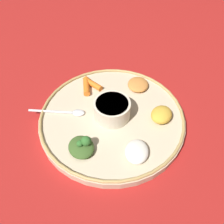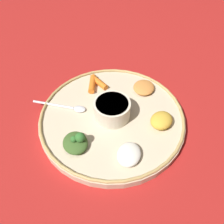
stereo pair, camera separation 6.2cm
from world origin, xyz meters
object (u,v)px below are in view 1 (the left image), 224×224
at_px(spoon, 66,112).
at_px(carrot_near_spoon, 92,83).
at_px(center_bowl, 112,109).
at_px(greens_pile, 82,146).
at_px(carrot_outer, 86,85).

relative_size(spoon, carrot_near_spoon, 2.32).
height_order(center_bowl, greens_pile, center_bowl).
height_order(greens_pile, carrot_outer, greens_pile).
distance_m(center_bowl, carrot_outer, 0.14).
relative_size(center_bowl, carrot_outer, 1.17).
bearing_deg(carrot_near_spoon, carrot_outer, -70.08).
bearing_deg(spoon, carrot_near_spoon, 144.68).
height_order(spoon, carrot_near_spoon, carrot_near_spoon).
bearing_deg(greens_pile, carrot_near_spoon, 172.13).
bearing_deg(carrot_near_spoon, greens_pile, -7.87).
bearing_deg(center_bowl, carrot_outer, -151.24).
bearing_deg(greens_pile, spoon, -160.21).
distance_m(center_bowl, spoon, 0.13).
relative_size(carrot_near_spoon, carrot_outer, 0.81).
relative_size(spoon, carrot_outer, 1.87).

